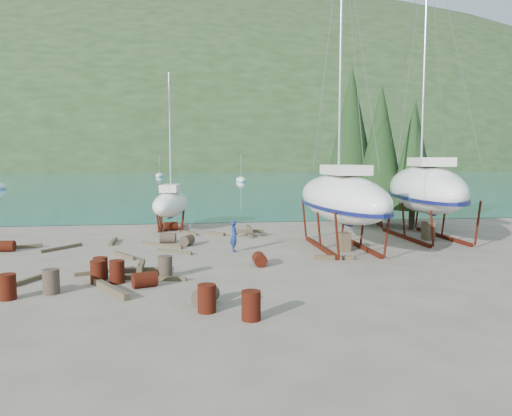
{
  "coord_description": "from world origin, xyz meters",
  "views": [
    {
      "loc": [
        -1.07,
        -21.75,
        4.78
      ],
      "look_at": [
        2.38,
        3.0,
        2.29
      ],
      "focal_mm": 35.0,
      "sensor_mm": 36.0,
      "label": 1
    }
  ],
  "objects": [
    {
      "name": "timber_9",
      "position": [
        -0.96,
        9.96,
        0.08
      ],
      "size": [
        1.09,
        1.91,
        0.15
      ],
      "primitive_type": "cube",
      "rotation": [
        0.0,
        0.0,
        0.48
      ],
      "color": "brown",
      "rests_on": "ground"
    },
    {
      "name": "drum_14",
      "position": [
        -4.51,
        -1.64,
        0.44
      ],
      "size": [
        0.58,
        0.58,
        0.88
      ],
      "primitive_type": "cylinder",
      "color": "#5E1A10",
      "rests_on": "ground"
    },
    {
      "name": "drum_13",
      "position": [
        -3.77,
        -2.35,
        0.44
      ],
      "size": [
        0.58,
        0.58,
        0.88
      ],
      "primitive_type": "cylinder",
      "color": "#5E1A10",
      "rests_on": "ground"
    },
    {
      "name": "drum_2",
      "position": [
        -10.35,
        5.1,
        0.29
      ],
      "size": [
        0.9,
        0.62,
        0.58
      ],
      "primitive_type": "cylinder",
      "rotation": [
        1.57,
        0.0,
        1.53
      ],
      "color": "#5E1A10",
      "rests_on": "ground"
    },
    {
      "name": "drum_1",
      "position": [
        -0.5,
        -5.64,
        0.29
      ],
      "size": [
        0.97,
        1.05,
        0.58
      ],
      "primitive_type": "cylinder",
      "rotation": [
        1.57,
        0.0,
        2.57
      ],
      "color": "#2D2823",
      "rests_on": "ground"
    },
    {
      "name": "cypress_far_right",
      "position": [
        15.5,
        13.0,
        5.21
      ],
      "size": [
        3.24,
        3.24,
        9.0
      ],
      "color": "black",
      "rests_on": "ground"
    },
    {
      "name": "cypress_near_right",
      "position": [
        12.5,
        12.0,
        5.79
      ],
      "size": [
        3.6,
        3.6,
        10.0
      ],
      "color": "black",
      "rests_on": "ground"
    },
    {
      "name": "large_sailboat_far",
      "position": [
        13.0,
        6.2,
        3.0
      ],
      "size": [
        5.64,
        12.08,
        18.4
      ],
      "rotation": [
        0.0,
        0.0,
        -0.2
      ],
      "color": "white",
      "rests_on": "ground"
    },
    {
      "name": "drum_3",
      "position": [
        -0.49,
        -6.51,
        0.44
      ],
      "size": [
        0.58,
        0.58,
        0.88
      ],
      "primitive_type": "cylinder",
      "color": "#5E1A10",
      "rests_on": "ground"
    },
    {
      "name": "moored_boat_mid",
      "position": [
        10.0,
        80.0,
        0.39
      ],
      "size": [
        2.0,
        5.0,
        6.05
      ],
      "color": "white",
      "rests_on": "ground"
    },
    {
      "name": "drum_6",
      "position": [
        2.12,
        -0.04,
        0.29
      ],
      "size": [
        0.58,
        0.88,
        0.58
      ],
      "primitive_type": "cylinder",
      "rotation": [
        1.57,
        0.0,
        0.01
      ],
      "color": "#5E1A10",
      "rests_on": "ground"
    },
    {
      "name": "timber_4",
      "position": [
        -4.09,
        2.74,
        0.09
      ],
      "size": [
        1.23,
        1.71,
        0.17
      ],
      "primitive_type": "cube",
      "rotation": [
        0.0,
        0.0,
        0.59
      ],
      "color": "brown",
      "rests_on": "ground"
    },
    {
      "name": "large_sailboat_near",
      "position": [
        7.01,
        3.55,
        2.74
      ],
      "size": [
        3.43,
        10.85,
        16.98
      ],
      "rotation": [
        0.0,
        0.0,
        0.03
      ],
      "color": "white",
      "rests_on": "ground"
    },
    {
      "name": "worker",
      "position": [
        1.31,
        3.48,
        0.81
      ],
      "size": [
        0.43,
        0.61,
        1.62
      ],
      "primitive_type": "imported",
      "rotation": [
        0.0,
        0.0,
        1.64
      ],
      "color": "navy",
      "rests_on": "ground"
    },
    {
      "name": "timber_2",
      "position": [
        -9.9,
        5.92,
        0.09
      ],
      "size": [
        2.17,
        0.93,
        0.19
      ],
      "primitive_type": "cube",
      "rotation": [
        0.0,
        0.0,
        1.92
      ],
      "color": "brown",
      "rests_on": "ground"
    },
    {
      "name": "timber_17",
      "position": [
        -7.65,
        5.37,
        0.08
      ],
      "size": [
        1.74,
        2.1,
        0.16
      ],
      "primitive_type": "cube",
      "rotation": [
        0.0,
        0.0,
        2.46
      ],
      "color": "brown",
      "rests_on": "ground"
    },
    {
      "name": "far_house_right",
      "position": [
        30.0,
        190.0,
        2.92
      ],
      "size": [
        6.6,
        5.6,
        5.6
      ],
      "color": "beige",
      "rests_on": "ground"
    },
    {
      "name": "ground",
      "position": [
        0.0,
        0.0,
        0.0
      ],
      "size": [
        600.0,
        600.0,
        0.0
      ],
      "primitive_type": "plane",
      "color": "#63594E",
      "rests_on": "ground"
    },
    {
      "name": "drum_12",
      "position": [
        -2.66,
        -3.17,
        0.29
      ],
      "size": [
        1.03,
        0.85,
        0.58
      ],
      "primitive_type": "cylinder",
      "rotation": [
        1.57,
        0.0,
        1.92
      ],
      "color": "#5E1A10",
      "rests_on": "ground"
    },
    {
      "name": "timber_pile_aft",
      "position": [
        2.73,
        8.49,
        0.3
      ],
      "size": [
        1.8,
        1.8,
        0.6
      ],
      "color": "brown",
      "rests_on": "ground"
    },
    {
      "name": "timber_12",
      "position": [
        -7.14,
        -1.69,
        0.08
      ],
      "size": [
        1.01,
        1.92,
        0.17
      ],
      "primitive_type": "cube",
      "rotation": [
        0.0,
        0.0,
        2.71
      ],
      "color": "brown",
      "rests_on": "ground"
    },
    {
      "name": "timber_10",
      "position": [
        -2.48,
        5.53,
        0.08
      ],
      "size": [
        2.37,
        2.09,
        0.16
      ],
      "primitive_type": "cube",
      "rotation": [
        0.0,
        0.0,
        0.85
      ],
      "color": "brown",
      "rests_on": "ground"
    },
    {
      "name": "moored_boat_far",
      "position": [
        -8.0,
        110.0,
        0.39
      ],
      "size": [
        2.0,
        5.0,
        6.05
      ],
      "color": "white",
      "rests_on": "ground"
    },
    {
      "name": "cypress_back_left",
      "position": [
        11.0,
        14.0,
        6.66
      ],
      "size": [
        4.14,
        4.14,
        11.5
      ],
      "color": "black",
      "rests_on": "ground"
    },
    {
      "name": "far_house_center",
      "position": [
        -20.0,
        190.0,
        2.92
      ],
      "size": [
        6.6,
        5.6,
        5.6
      ],
      "color": "beige",
      "rests_on": "ground"
    },
    {
      "name": "small_sailboat_shore",
      "position": [
        -2.14,
        12.53,
        1.74
      ],
      "size": [
        3.16,
        6.84,
        10.54
      ],
      "rotation": [
        0.0,
        0.0,
        -0.17
      ],
      "color": "white",
      "rests_on": "ground"
    },
    {
      "name": "timber_pile_fore",
      "position": [
        -2.93,
        -1.57,
        0.3
      ],
      "size": [
        1.8,
        1.8,
        0.6
      ],
      "color": "brown",
      "rests_on": "ground"
    },
    {
      "name": "drum_10",
      "position": [
        -4.49,
        -2.29,
        0.44
      ],
      "size": [
        0.58,
        0.58,
        0.88
      ],
      "primitive_type": "cylinder",
      "color": "#5E1A10",
      "rests_on": "ground"
    },
    {
      "name": "drum_11",
      "position": [
        -1.09,
        5.62,
        0.29
      ],
      "size": [
        0.89,
        1.04,
        0.58
      ],
      "primitive_type": "cylinder",
      "rotation": [
        1.57,
        0.0,
        2.72
      ],
      "color": "#2D2823",
      "rests_on": "ground"
    },
    {
      "name": "timber_5",
      "position": [
        -2.53,
        -2.07,
        0.08
      ],
      "size": [
        2.81,
        0.85,
        0.16
      ],
      "primitive_type": "cube",
      "rotation": [
        0.0,
        0.0,
        1.33
      ],
      "color": "brown",
      "rests_on": "ground"
    },
    {
      "name": "drum_7",
      "position": [
        0.78,
        -7.46,
        0.44
      ],
      "size": [
        0.58,
        0.58,
        0.88
      ],
      "primitive_type": "cylinder",
      "color": "#5E1A10",
      "rests_on": "ground"
    },
    {
      "name": "drum_0",
      "position": [
        -7.15,
        -4.17,
        0.44
      ],
      "size": [
        0.58,
        0.58,
        0.88
      ],
      "primitive_type": "cylinder",
      "color": "#5E1A10",
      "rests_on": "ground"
    },
    {
      "name": "drum_4",
      "position": [
        -2.15,
        11.56,
        0.29
      ],
      "size": [
        1.0,
        0.78,
        0.58
      ],
      "primitive_type": "cylinder",
      "rotation": [
        1.57,
        0.0,
        1.82
      ],
      "color": "#5E1A10",
      "rests_on": "ground"
    },
    {
      "name": "far_house_left",
      "position": [
        -60.0,
        190.0,
        2.92
      ],
      "size": [
        6.6,
        5.6,
        5.6
      ],
      "color": "beige",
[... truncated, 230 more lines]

